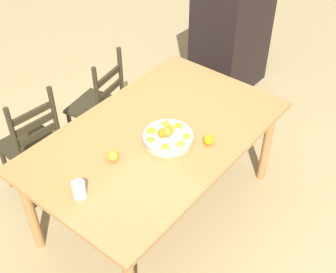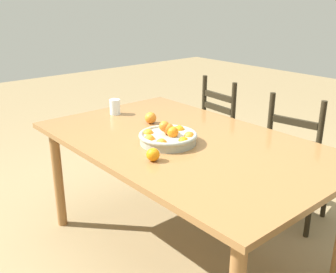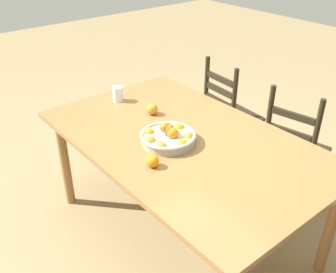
{
  "view_description": "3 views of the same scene",
  "coord_description": "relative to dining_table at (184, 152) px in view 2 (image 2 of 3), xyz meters",
  "views": [
    {
      "loc": [
        -1.68,
        -1.43,
        2.59
      ],
      "look_at": [
        -0.02,
        -0.11,
        0.79
      ],
      "focal_mm": 46.64,
      "sensor_mm": 36.0,
      "label": 1
    },
    {
      "loc": [
        1.53,
        -1.43,
        1.53
      ],
      "look_at": [
        -0.02,
        -0.11,
        0.79
      ],
      "focal_mm": 41.58,
      "sensor_mm": 36.0,
      "label": 2
    },
    {
      "loc": [
        1.47,
        -1.32,
        1.91
      ],
      "look_at": [
        -0.02,
        -0.11,
        0.79
      ],
      "focal_mm": 40.99,
      "sensor_mm": 36.0,
      "label": 3
    }
  ],
  "objects": [
    {
      "name": "orange_loose_1",
      "position": [
        0.12,
        -0.33,
        0.11
      ],
      "size": [
        0.07,
        0.07,
        0.07
      ],
      "primitive_type": "sphere",
      "color": "orange",
      "rests_on": "dining_table"
    },
    {
      "name": "ground_plane",
      "position": [
        0.0,
        0.0,
        -0.68
      ],
      "size": [
        12.0,
        12.0,
        0.0
      ],
      "primitive_type": "plane",
      "color": "#927B53"
    },
    {
      "name": "chair_near_window",
      "position": [
        -0.41,
        0.86,
        -0.23
      ],
      "size": [
        0.42,
        0.42,
        0.94
      ],
      "rotation": [
        0.0,
        0.0,
        3.06
      ],
      "color": "black",
      "rests_on": "ground"
    },
    {
      "name": "dining_table",
      "position": [
        0.0,
        0.0,
        0.0
      ],
      "size": [
        1.75,
        1.08,
        0.75
      ],
      "color": "olive",
      "rests_on": "ground"
    },
    {
      "name": "drinking_glass",
      "position": [
        -0.69,
        -0.02,
        0.13
      ],
      "size": [
        0.07,
        0.07,
        0.11
      ],
      "primitive_type": "cylinder",
      "color": "silver",
      "rests_on": "dining_table"
    },
    {
      "name": "chair_by_cabinet",
      "position": [
        0.24,
        0.83,
        -0.24
      ],
      "size": [
        0.45,
        0.45,
        0.94
      ],
      "rotation": [
        0.0,
        0.0,
        3.32
      ],
      "color": "black",
      "rests_on": "ground"
    },
    {
      "name": "orange_loose_0",
      "position": [
        -0.37,
        0.04,
        0.12
      ],
      "size": [
        0.07,
        0.07,
        0.07
      ],
      "primitive_type": "sphere",
      "color": "orange",
      "rests_on": "dining_table"
    },
    {
      "name": "fruit_bowl",
      "position": [
        -0.02,
        -0.11,
        0.12
      ],
      "size": [
        0.33,
        0.33,
        0.13
      ],
      "color": "#A2A797",
      "rests_on": "dining_table"
    }
  ]
}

